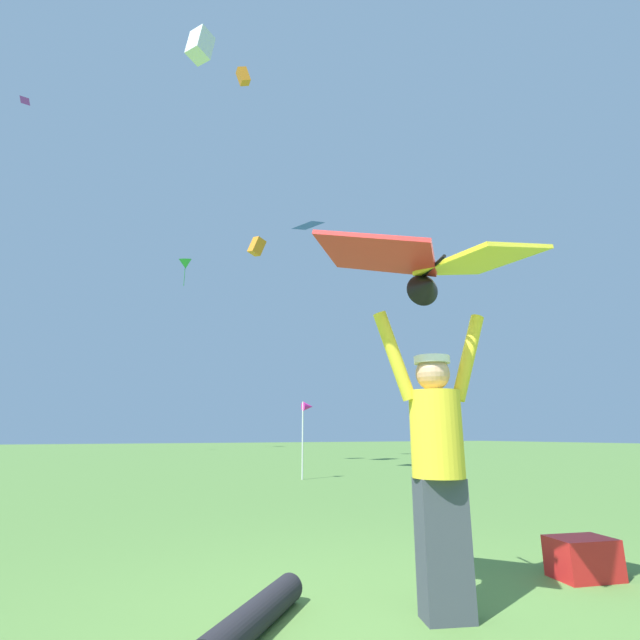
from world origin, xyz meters
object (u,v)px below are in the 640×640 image
at_px(kite_flyer_person, 438,459).
at_px(distant_kite_blue_overhead_distant, 308,224).
at_px(marker_flag, 307,412).
at_px(distant_kite_white_high_left, 200,45).
at_px(spare_kite_bag, 255,617).
at_px(held_stunt_kite, 430,266).
at_px(distant_kite_orange_low_right, 243,76).
at_px(cooler_box, 583,558).
at_px(distant_kite_purple_mid_right, 25,100).
at_px(distant_kite_green_far_center, 185,264).
at_px(distant_kite_orange_low_left, 257,246).

bearing_deg(kite_flyer_person, distant_kite_blue_overhead_distant, 70.51).
distance_m(kite_flyer_person, marker_flag, 8.99).
distance_m(kite_flyer_person, distant_kite_white_high_left, 18.49).
height_order(distant_kite_blue_overhead_distant, spare_kite_bag, distant_kite_blue_overhead_distant).
distance_m(kite_flyer_person, held_stunt_kite, 1.32).
relative_size(distant_kite_orange_low_right, spare_kite_bag, 0.76).
bearing_deg(kite_flyer_person, held_stunt_kite, -107.85).
bearing_deg(spare_kite_bag, kite_flyer_person, -16.13).
relative_size(held_stunt_kite, marker_flag, 0.86).
bearing_deg(cooler_box, distant_kite_blue_overhead_distant, 91.89).
height_order(distant_kite_orange_low_right, distant_kite_purple_mid_right, distant_kite_purple_mid_right).
distance_m(distant_kite_green_far_center, cooler_box, 37.77).
distance_m(distant_kite_orange_low_right, distant_kite_purple_mid_right, 16.80).
bearing_deg(distant_kite_green_far_center, marker_flag, -91.22).
bearing_deg(kite_flyer_person, distant_kite_green_far_center, 84.35).
xyz_separation_m(held_stunt_kite, distant_kite_orange_low_right, (2.64, 15.64, 15.48)).
relative_size(distant_kite_white_high_left, distant_kite_blue_overhead_distant, 1.15).
distance_m(kite_flyer_person, spare_kite_bag, 1.43).
relative_size(distant_kite_blue_overhead_distant, distant_kite_green_far_center, 0.40).
distance_m(distant_kite_blue_overhead_distant, spare_kite_bag, 13.01).
bearing_deg(held_stunt_kite, distant_kite_white_high_left, 89.89).
relative_size(cooler_box, spare_kite_bag, 0.44).
relative_size(held_stunt_kite, distant_kite_orange_low_left, 1.88).
height_order(distant_kite_orange_low_left, marker_flag, distant_kite_orange_low_left).
bearing_deg(spare_kite_bag, distant_kite_green_far_center, 82.48).
xyz_separation_m(distant_kite_white_high_left, distant_kite_purple_mid_right, (-8.17, 15.91, 6.60)).
distance_m(kite_flyer_person, distant_kite_green_far_center, 37.73).
relative_size(distant_kite_blue_overhead_distant, cooler_box, 2.14).
bearing_deg(distant_kite_white_high_left, marker_flag, -50.10).
relative_size(distant_kite_white_high_left, distant_kite_green_far_center, 0.46).
height_order(distant_kite_orange_low_right, distant_kite_green_far_center, distant_kite_orange_low_right).
xyz_separation_m(kite_flyer_person, distant_kite_green_far_center, (3.45, 34.83, 14.08)).
bearing_deg(held_stunt_kite, distant_kite_green_far_center, 84.33).
relative_size(kite_flyer_person, cooler_box, 4.01).
xyz_separation_m(held_stunt_kite, marker_flag, (2.91, 8.55, -0.59)).
bearing_deg(distant_kite_blue_overhead_distant, kite_flyer_person, -109.49).
bearing_deg(distant_kite_orange_low_left, held_stunt_kite, -102.78).
xyz_separation_m(distant_kite_blue_overhead_distant, marker_flag, (-0.59, -1.36, -6.01)).
distance_m(distant_kite_green_far_center, marker_flag, 29.55).
xyz_separation_m(kite_flyer_person, distant_kite_orange_low_right, (2.61, 15.58, 16.79)).
xyz_separation_m(distant_kite_purple_mid_right, cooler_box, (9.70, -27.67, -21.52)).
relative_size(distant_kite_white_high_left, spare_kite_bag, 1.09).
height_order(kite_flyer_person, distant_kite_orange_low_right, distant_kite_orange_low_right).
height_order(distant_kite_purple_mid_right, spare_kite_bag, distant_kite_purple_mid_right).
bearing_deg(spare_kite_bag, distant_kite_orange_low_left, 72.86).
xyz_separation_m(distant_kite_white_high_left, spare_kite_bag, (-1.11, -11.61, -14.98)).
relative_size(distant_kite_blue_overhead_distant, distant_kite_purple_mid_right, 1.36).
bearing_deg(spare_kite_bag, distant_kite_white_high_left, 84.52).
bearing_deg(distant_kite_orange_low_right, distant_kite_green_far_center, 87.53).
bearing_deg(kite_flyer_person, distant_kite_orange_low_right, 80.47).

